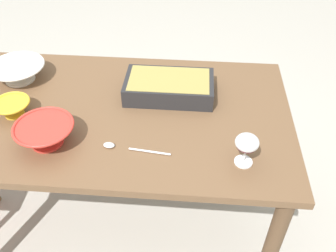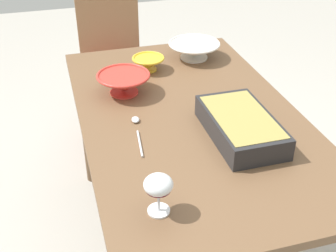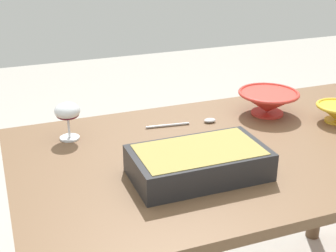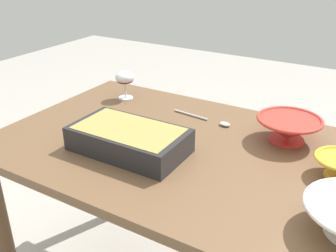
{
  "view_description": "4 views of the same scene",
  "coord_description": "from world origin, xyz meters",
  "px_view_note": "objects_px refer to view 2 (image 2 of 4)",
  "views": [
    {
      "loc": [
        -0.31,
        1.19,
        1.76
      ],
      "look_at": [
        -0.22,
        0.14,
        0.83
      ],
      "focal_mm": 39.33,
      "sensor_mm": 36.0,
      "label": 1
    },
    {
      "loc": [
        -1.42,
        0.49,
        1.67
      ],
      "look_at": [
        -0.17,
        0.14,
        0.85
      ],
      "focal_mm": 47.09,
      "sensor_mm": 36.0,
      "label": 2
    },
    {
      "loc": [
        -0.72,
        -1.24,
        1.46
      ],
      "look_at": [
        -0.2,
        0.11,
        0.83
      ],
      "focal_mm": 51.36,
      "sensor_mm": 36.0,
      "label": 3
    },
    {
      "loc": [
        0.49,
        -1.04,
        1.41
      ],
      "look_at": [
        -0.16,
        0.05,
        0.8
      ],
      "focal_mm": 40.83,
      "sensor_mm": 36.0,
      "label": 4
    }
  ],
  "objects_px": {
    "mixing_bowl": "(148,63)",
    "serving_spoon": "(137,128)",
    "dining_table": "(189,136)",
    "chair": "(114,66)",
    "small_bowl": "(124,83)",
    "wine_glass": "(158,187)",
    "serving_bowl": "(194,49)",
    "casserole_dish": "(241,125)"
  },
  "relations": [
    {
      "from": "chair",
      "to": "serving_spoon",
      "type": "xyz_separation_m",
      "value": [
        -1.15,
        0.1,
        0.27
      ]
    },
    {
      "from": "chair",
      "to": "small_bowl",
      "type": "distance_m",
      "value": 0.91
    },
    {
      "from": "dining_table",
      "to": "chair",
      "type": "xyz_separation_m",
      "value": [
        1.09,
        0.13,
        -0.16
      ]
    },
    {
      "from": "casserole_dish",
      "to": "serving_spoon",
      "type": "bearing_deg",
      "value": 67.59
    },
    {
      "from": "chair",
      "to": "wine_glass",
      "type": "height_order",
      "value": "chair"
    },
    {
      "from": "small_bowl",
      "to": "serving_spoon",
      "type": "distance_m",
      "value": 0.3
    },
    {
      "from": "dining_table",
      "to": "serving_spoon",
      "type": "height_order",
      "value": "serving_spoon"
    },
    {
      "from": "dining_table",
      "to": "wine_glass",
      "type": "relative_size",
      "value": 11.25
    },
    {
      "from": "casserole_dish",
      "to": "serving_bowl",
      "type": "relative_size",
      "value": 1.52
    },
    {
      "from": "dining_table",
      "to": "small_bowl",
      "type": "relative_size",
      "value": 6.36
    },
    {
      "from": "mixing_bowl",
      "to": "small_bowl",
      "type": "relative_size",
      "value": 0.67
    },
    {
      "from": "dining_table",
      "to": "serving_bowl",
      "type": "xyz_separation_m",
      "value": [
        0.51,
        -0.19,
        0.15
      ]
    },
    {
      "from": "dining_table",
      "to": "small_bowl",
      "type": "xyz_separation_m",
      "value": [
        0.24,
        0.22,
        0.16
      ]
    },
    {
      "from": "dining_table",
      "to": "mixing_bowl",
      "type": "xyz_separation_m",
      "value": [
        0.43,
        0.06,
        0.15
      ]
    },
    {
      "from": "chair",
      "to": "casserole_dish",
      "type": "xyz_separation_m",
      "value": [
        -1.29,
        -0.26,
        0.31
      ]
    },
    {
      "from": "dining_table",
      "to": "casserole_dish",
      "type": "xyz_separation_m",
      "value": [
        -0.2,
        -0.13,
        0.15
      ]
    },
    {
      "from": "wine_glass",
      "to": "casserole_dish",
      "type": "height_order",
      "value": "wine_glass"
    },
    {
      "from": "casserole_dish",
      "to": "serving_bowl",
      "type": "distance_m",
      "value": 0.71
    },
    {
      "from": "dining_table",
      "to": "serving_bowl",
      "type": "distance_m",
      "value": 0.56
    },
    {
      "from": "chair",
      "to": "wine_glass",
      "type": "distance_m",
      "value": 1.64
    },
    {
      "from": "casserole_dish",
      "to": "wine_glass",
      "type": "bearing_deg",
      "value": 127.93
    },
    {
      "from": "chair",
      "to": "serving_bowl",
      "type": "height_order",
      "value": "chair"
    },
    {
      "from": "wine_glass",
      "to": "serving_bowl",
      "type": "xyz_separation_m",
      "value": [
        1.01,
        -0.45,
        -0.05
      ]
    },
    {
      "from": "dining_table",
      "to": "serving_spoon",
      "type": "bearing_deg",
      "value": 103.82
    },
    {
      "from": "chair",
      "to": "dining_table",
      "type": "bearing_deg",
      "value": -173.24
    },
    {
      "from": "mixing_bowl",
      "to": "serving_spoon",
      "type": "relative_size",
      "value": 0.58
    },
    {
      "from": "dining_table",
      "to": "casserole_dish",
      "type": "bearing_deg",
      "value": -147.55
    },
    {
      "from": "mixing_bowl",
      "to": "serving_bowl",
      "type": "height_order",
      "value": "serving_bowl"
    },
    {
      "from": "chair",
      "to": "small_bowl",
      "type": "xyz_separation_m",
      "value": [
        -0.85,
        0.09,
        0.32
      ]
    },
    {
      "from": "mixing_bowl",
      "to": "wine_glass",
      "type": "bearing_deg",
      "value": 168.08
    },
    {
      "from": "mixing_bowl",
      "to": "serving_spoon",
      "type": "distance_m",
      "value": 0.52
    },
    {
      "from": "wine_glass",
      "to": "small_bowl",
      "type": "bearing_deg",
      "value": -3.33
    },
    {
      "from": "small_bowl",
      "to": "serving_bowl",
      "type": "height_order",
      "value": "small_bowl"
    },
    {
      "from": "casserole_dish",
      "to": "serving_bowl",
      "type": "height_order",
      "value": "casserole_dish"
    },
    {
      "from": "wine_glass",
      "to": "chair",
      "type": "bearing_deg",
      "value": -4.66
    },
    {
      "from": "casserole_dish",
      "to": "small_bowl",
      "type": "height_order",
      "value": "small_bowl"
    },
    {
      "from": "small_bowl",
      "to": "serving_spoon",
      "type": "relative_size",
      "value": 0.87
    },
    {
      "from": "wine_glass",
      "to": "small_bowl",
      "type": "xyz_separation_m",
      "value": [
        0.74,
        -0.04,
        -0.04
      ]
    },
    {
      "from": "dining_table",
      "to": "small_bowl",
      "type": "distance_m",
      "value": 0.36
    },
    {
      "from": "mixing_bowl",
      "to": "small_bowl",
      "type": "xyz_separation_m",
      "value": [
        -0.19,
        0.15,
        0.01
      ]
    },
    {
      "from": "mixing_bowl",
      "to": "small_bowl",
      "type": "bearing_deg",
      "value": 141.46
    },
    {
      "from": "dining_table",
      "to": "chair",
      "type": "distance_m",
      "value": 1.11
    }
  ]
}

